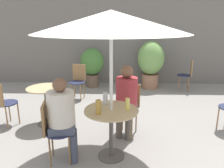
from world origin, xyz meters
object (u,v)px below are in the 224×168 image
object	(u,v)px
bistro_chair_2	(2,100)
beer_glass_0	(98,107)
cafe_table_near	(111,121)
cafe_table_far	(46,97)
bistro_chair_0	(129,104)
seated_person_1	(63,114)
bistro_chair_3	(188,73)
beer_glass_1	(128,104)
potted_plant_0	(92,64)
seated_person_0	(126,96)
umbrella	(111,22)
bistro_chair_1	(52,127)
beer_glass_2	(105,99)
bistro_chair_4	(78,78)
potted_plant_1	(151,61)

from	to	relation	value
bistro_chair_2	beer_glass_0	xyz separation A→B (m)	(1.84, -1.02, 0.30)
cafe_table_near	cafe_table_far	world-z (taller)	same
bistro_chair_0	beer_glass_0	world-z (taller)	beer_glass_0
seated_person_1	bistro_chair_3	bearing A→B (deg)	-48.11
bistro_chair_2	beer_glass_1	world-z (taller)	beer_glass_1
potted_plant_0	seated_person_1	bearing A→B (deg)	-89.56
seated_person_0	beer_glass_0	distance (m)	0.86
seated_person_1	beer_glass_0	world-z (taller)	seated_person_1
umbrella	bistro_chair_0	bearing A→B (deg)	69.34
bistro_chair_1	umbrella	xyz separation A→B (m)	(0.79, 0.13, 1.35)
seated_person_0	beer_glass_2	world-z (taller)	seated_person_0
seated_person_1	potted_plant_0	distance (m)	3.67
cafe_table_far	bistro_chair_4	size ratio (longest dim) A/B	0.84
seated_person_0	beer_glass_1	bearing A→B (deg)	-70.27
bistro_chair_3	potted_plant_0	bearing A→B (deg)	-82.21
potted_plant_0	bistro_chair_3	bearing A→B (deg)	-6.65
bistro_chair_3	bistro_chair_4	world-z (taller)	same
bistro_chair_2	bistro_chair_0	bearing A→B (deg)	-157.33
cafe_table_far	potted_plant_1	bearing A→B (deg)	47.41
bistro_chair_4	potted_plant_1	world-z (taller)	potted_plant_1
cafe_table_far	seated_person_1	xyz separation A→B (m)	(0.60, -1.13, 0.17)
bistro_chair_4	seated_person_1	bearing A→B (deg)	-74.17
cafe_table_near	beer_glass_2	xyz separation A→B (m)	(-0.09, 0.20, 0.25)
seated_person_0	seated_person_1	bearing A→B (deg)	-119.97
bistro_chair_3	beer_glass_2	size ratio (longest dim) A/B	4.95
cafe_table_far	bistro_chair_0	size ratio (longest dim) A/B	0.84
cafe_table_far	bistro_chair_4	bearing A→B (deg)	77.45
seated_person_0	potted_plant_0	bearing A→B (deg)	127.64
cafe_table_far	beer_glass_0	xyz separation A→B (m)	(1.08, -1.17, 0.28)
potted_plant_0	potted_plant_1	bearing A→B (deg)	-2.18
bistro_chair_1	beer_glass_0	xyz separation A→B (m)	(0.62, -0.02, 0.30)
bistro_chair_2	beer_glass_2	xyz separation A→B (m)	(1.90, -0.67, 0.29)
bistro_chair_0	bistro_chair_4	size ratio (longest dim) A/B	1.00
cafe_table_far	bistro_chair_0	distance (m)	1.55
beer_glass_1	potted_plant_0	world-z (taller)	potted_plant_0
seated_person_0	beer_glass_2	size ratio (longest dim) A/B	7.01
potted_plant_1	bistro_chair_2	bearing A→B (deg)	-139.11
bistro_chair_2	umbrella	distance (m)	2.56
beer_glass_1	potted_plant_0	xyz separation A→B (m)	(-0.89, 3.58, -0.11)
bistro_chair_0	beer_glass_1	xyz separation A→B (m)	(-0.06, -0.76, 0.29)
bistro_chair_4	umbrella	world-z (taller)	umbrella
cafe_table_far	seated_person_0	size ratio (longest dim) A/B	0.59
cafe_table_near	seated_person_0	distance (m)	0.67
cafe_table_near	umbrella	xyz separation A→B (m)	(0.00, -0.00, 1.31)
beer_glass_1	beer_glass_2	xyz separation A→B (m)	(-0.31, 0.21, 0.00)
bistro_chair_1	beer_glass_0	size ratio (longest dim) A/B	4.55
bistro_chair_1	beer_glass_1	distance (m)	1.05
cafe_table_near	beer_glass_2	size ratio (longest dim) A/B	4.27
beer_glass_1	umbrella	size ratio (longest dim) A/B	0.08
bistro_chair_1	potted_plant_0	distance (m)	3.70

